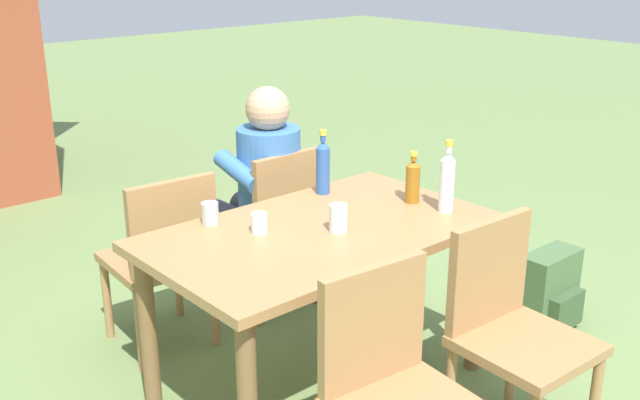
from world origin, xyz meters
TOP-DOWN VIEW (x-y plane):
  - ground_plane at (0.00, 0.00)m, footprint 24.00×24.00m
  - dining_table at (0.00, 0.00)m, footprint 1.41×0.84m
  - chair_far_right at (0.32, 0.72)m, footprint 0.45×0.45m
  - chair_near_left at (-0.31, -0.72)m, footprint 0.48×0.48m
  - chair_far_left at (-0.32, 0.72)m, footprint 0.47×0.47m
  - chair_near_right at (0.32, -0.72)m, footprint 0.46×0.46m
  - person_in_white_shirt at (0.32, 0.83)m, footprint 0.47×0.61m
  - bottle_amber at (0.52, -0.03)m, footprint 0.06×0.06m
  - bottle_clear at (0.54, -0.21)m, footprint 0.06×0.06m
  - bottle_blue at (0.30, 0.32)m, footprint 0.06×0.06m
  - cup_steel at (-0.31, 0.33)m, footprint 0.07×0.07m
  - cup_white at (-0.22, 0.12)m, footprint 0.06×0.06m
  - cup_glass at (0.03, -0.08)m, footprint 0.07×0.07m
  - backpack_by_near_side at (1.20, -0.36)m, footprint 0.33×0.22m

SIDE VIEW (x-z plane):
  - ground_plane at x=0.00m, z-range 0.00..0.00m
  - backpack_by_near_side at x=1.20m, z-range -0.01..0.40m
  - chair_far_right at x=0.32m, z-range 0.05..0.92m
  - chair_near_left at x=-0.31m, z-range 0.05..0.92m
  - chair_far_left at x=-0.32m, z-range 0.05..0.92m
  - chair_near_right at x=0.32m, z-range 0.05..0.92m
  - dining_table at x=0.00m, z-range 0.27..1.01m
  - person_in_white_shirt at x=0.32m, z-range 0.07..1.25m
  - cup_white at x=-0.22m, z-range 0.75..0.83m
  - cup_steel at x=-0.31m, z-range 0.75..0.84m
  - cup_glass at x=0.03m, z-range 0.75..0.86m
  - bottle_amber at x=0.52m, z-range 0.73..0.96m
  - bottle_blue at x=0.30m, z-range 0.72..1.02m
  - bottle_clear at x=0.54m, z-range 0.72..1.04m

